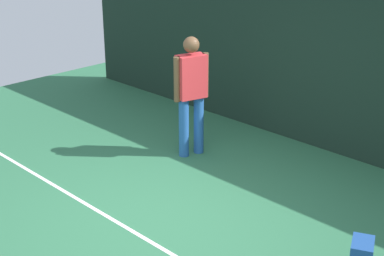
{
  "coord_description": "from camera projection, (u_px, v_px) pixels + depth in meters",
  "views": [
    {
      "loc": [
        4.19,
        -3.84,
        3.35
      ],
      "look_at": [
        0.0,
        0.4,
        1.0
      ],
      "focal_mm": 53.53,
      "sensor_mm": 36.0,
      "label": 1
    }
  ],
  "objects": [
    {
      "name": "ground_plane",
      "position": [
        167.0,
        219.0,
        6.51
      ],
      "size": [
        12.0,
        12.0,
        0.0
      ],
      "primitive_type": "plane",
      "color": "#2D6B47"
    },
    {
      "name": "back_fence",
      "position": [
        321.0,
        70.0,
        8.07
      ],
      "size": [
        10.0,
        0.1,
        2.29
      ],
      "primitive_type": "cube",
      "color": "#192D23",
      "rests_on": "ground"
    },
    {
      "name": "court_line",
      "position": [
        137.0,
        234.0,
        6.21
      ],
      "size": [
        9.0,
        0.05,
        0.0
      ],
      "primitive_type": "cube",
      "color": "white",
      "rests_on": "ground"
    },
    {
      "name": "tennis_player",
      "position": [
        191.0,
        89.0,
        7.84
      ],
      "size": [
        0.32,
        0.51,
        1.7
      ],
      "rotation": [
        0.0,
        0.0,
        -1.85
      ],
      "color": "#2659A5",
      "rests_on": "ground"
    }
  ]
}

